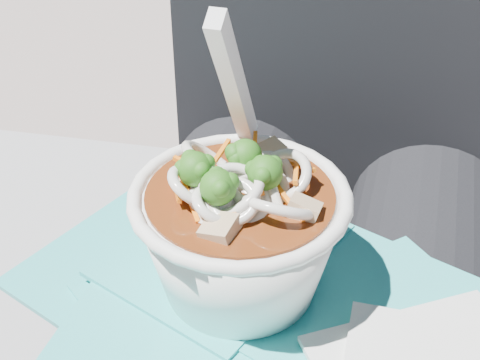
# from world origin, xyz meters

# --- Properties ---
(person_body) EXTENTS (0.34, 0.94, 0.98)m
(person_body) POSITION_xyz_m (-0.00, 0.09, 0.54)
(person_body) COLOR black
(person_body) RESTS_ON ground
(plastic_bag) EXTENTS (0.40, 0.35, 0.02)m
(plastic_bag) POSITION_xyz_m (-0.02, -0.04, 0.59)
(plastic_bag) COLOR #29ACAC
(plastic_bag) RESTS_ON lap
(udon_bowl) EXTENTS (0.14, 0.15, 0.19)m
(udon_bowl) POSITION_xyz_m (-0.03, -0.02, 0.65)
(udon_bowl) COLOR white
(udon_bowl) RESTS_ON plastic_bag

